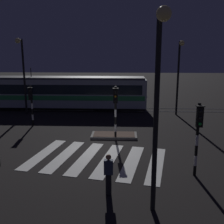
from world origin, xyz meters
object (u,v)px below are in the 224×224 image
(street_lamp_near_kerb, at_px, (158,91))
(pedestrian_waiting_at_kerb, at_px, (109,174))
(street_lamp_trackside_left, at_px, (22,67))
(street_lamp_trackside_right, at_px, (179,68))
(traffic_light_median_centre, at_px, (116,105))
(tram, at_px, (58,92))
(traffic_light_corner_far_left, at_px, (31,100))
(traffic_light_corner_near_right, at_px, (198,129))

(street_lamp_near_kerb, xyz_separation_m, pedestrian_waiting_at_kerb, (-1.67, 1.26, -3.52))
(street_lamp_trackside_left, distance_m, street_lamp_near_kerb, 18.11)
(street_lamp_trackside_right, xyz_separation_m, pedestrian_waiting_at_kerb, (-5.41, -14.08, -3.34))
(street_lamp_trackside_left, relative_size, pedestrian_waiting_at_kerb, 3.97)
(traffic_light_median_centre, xyz_separation_m, pedestrian_waiting_at_kerb, (-0.06, -6.99, -1.43))
(street_lamp_trackside_right, relative_size, tram, 0.37)
(street_lamp_trackside_left, relative_size, tram, 0.39)
(traffic_light_median_centre, xyz_separation_m, street_lamp_trackside_left, (-8.48, 6.78, 2.03))
(traffic_light_corner_far_left, bearing_deg, street_lamp_near_kerb, -54.08)
(traffic_light_corner_far_left, bearing_deg, traffic_light_corner_near_right, -38.34)
(traffic_light_corner_near_right, distance_m, pedestrian_waiting_at_kerb, 4.52)
(traffic_light_corner_near_right, height_order, pedestrian_waiting_at_kerb, traffic_light_corner_near_right)
(street_lamp_trackside_left, bearing_deg, traffic_light_corner_far_left, -62.86)
(traffic_light_corner_near_right, distance_m, street_lamp_trackside_left, 17.32)
(traffic_light_corner_far_left, distance_m, street_lamp_trackside_right, 12.77)
(traffic_light_corner_near_right, xyz_separation_m, tram, (-9.87, 14.50, -0.52))
(traffic_light_median_centre, height_order, street_lamp_near_kerb, street_lamp_near_kerb)
(pedestrian_waiting_at_kerb, bearing_deg, street_lamp_trackside_right, 68.98)
(traffic_light_median_centre, xyz_separation_m, street_lamp_trackside_right, (5.35, 7.09, 1.91))
(street_lamp_trackside_left, distance_m, street_lamp_trackside_right, 13.84)
(tram, height_order, pedestrian_waiting_at_kerb, tram)
(traffic_light_median_centre, distance_m, street_lamp_trackside_right, 9.09)
(traffic_light_median_centre, bearing_deg, street_lamp_near_kerb, -78.93)
(traffic_light_median_centre, bearing_deg, traffic_light_corner_near_right, -53.46)
(street_lamp_trackside_right, bearing_deg, street_lamp_trackside_left, -178.71)
(traffic_light_corner_far_left, relative_size, street_lamp_near_kerb, 0.45)
(traffic_light_median_centre, bearing_deg, traffic_light_corner_far_left, 155.18)
(traffic_light_corner_far_left, bearing_deg, street_lamp_trackside_right, 18.81)
(traffic_light_corner_near_right, bearing_deg, street_lamp_near_kerb, -126.38)
(street_lamp_near_kerb, xyz_separation_m, tram, (-7.63, 17.54, -2.64))
(pedestrian_waiting_at_kerb, bearing_deg, street_lamp_trackside_left, 121.46)
(tram, bearing_deg, street_lamp_trackside_right, -10.96)
(traffic_light_corner_near_right, distance_m, tram, 17.55)
(street_lamp_trackside_left, height_order, pedestrian_waiting_at_kerb, street_lamp_trackside_left)
(traffic_light_corner_far_left, xyz_separation_m, street_lamp_near_kerb, (8.17, -11.28, 2.34))
(traffic_light_corner_far_left, distance_m, tram, 6.29)
(traffic_light_corner_near_right, xyz_separation_m, pedestrian_waiting_at_kerb, (-3.91, -1.78, -1.40))
(street_lamp_trackside_left, height_order, tram, street_lamp_trackside_left)
(pedestrian_waiting_at_kerb, bearing_deg, street_lamp_near_kerb, -37.11)
(traffic_light_corner_near_right, relative_size, tram, 0.20)
(traffic_light_corner_near_right, height_order, street_lamp_near_kerb, street_lamp_near_kerb)
(tram, xyz_separation_m, pedestrian_waiting_at_kerb, (5.96, -16.28, -0.88))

